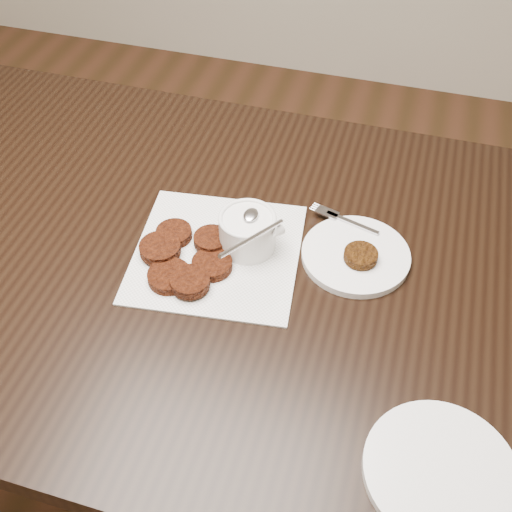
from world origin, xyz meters
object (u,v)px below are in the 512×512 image
(plate_empty, at_px, (441,472))
(sauce_ramekin, at_px, (247,217))
(napkin, at_px, (217,253))
(plate_with_patty, at_px, (356,252))
(table, at_px, (210,372))

(plate_empty, bearing_deg, sauce_ramekin, 137.81)
(napkin, xyz_separation_m, plate_empty, (0.39, -0.28, 0.00))
(napkin, height_order, plate_with_patty, plate_with_patty)
(sauce_ramekin, relative_size, plate_with_patty, 0.73)
(plate_empty, bearing_deg, table, 146.31)
(napkin, height_order, sauce_ramekin, sauce_ramekin)
(sauce_ramekin, height_order, plate_empty, sauce_ramekin)
(plate_with_patty, xyz_separation_m, plate_empty, (0.17, -0.34, -0.01))
(napkin, xyz_separation_m, sauce_ramekin, (0.04, 0.03, 0.07))
(napkin, relative_size, plate_with_patty, 1.52)
(sauce_ramekin, xyz_separation_m, plate_with_patty, (0.18, 0.03, -0.06))
(table, bearing_deg, sauce_ramekin, 22.34)
(table, bearing_deg, plate_with_patty, 12.57)
(napkin, distance_m, plate_with_patty, 0.23)
(sauce_ramekin, bearing_deg, plate_empty, -42.19)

